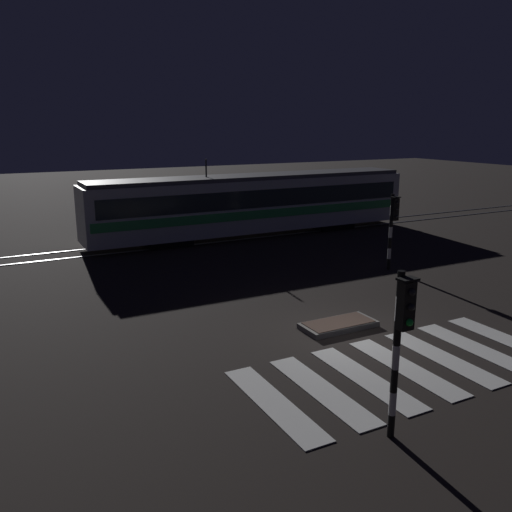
% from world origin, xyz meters
% --- Properties ---
extents(ground_plane, '(120.00, 120.00, 0.00)m').
position_xyz_m(ground_plane, '(0.00, 0.00, 0.00)').
color(ground_plane, black).
extents(rail_near, '(80.00, 0.12, 0.03)m').
position_xyz_m(rail_near, '(0.00, 13.08, 0.01)').
color(rail_near, '#59595E').
rests_on(rail_near, ground).
extents(rail_far, '(80.00, 0.12, 0.03)m').
position_xyz_m(rail_far, '(0.00, 14.52, 0.01)').
color(rail_far, '#59595E').
rests_on(rail_far, ground).
extents(crosswalk_zebra, '(8.18, 3.62, 0.02)m').
position_xyz_m(crosswalk_zebra, '(0.00, -2.27, 0.01)').
color(crosswalk_zebra, silver).
rests_on(crosswalk_zebra, ground).
extents(traffic_island, '(2.27, 1.02, 0.18)m').
position_xyz_m(traffic_island, '(0.13, 0.68, 0.09)').
color(traffic_island, slate).
rests_on(traffic_island, ground).
extents(traffic_light_kerb_mid_left, '(0.36, 0.42, 3.32)m').
position_xyz_m(traffic_light_kerb_mid_left, '(-2.35, -4.50, 2.19)').
color(traffic_light_kerb_mid_left, black).
rests_on(traffic_light_kerb_mid_left, ground).
extents(traffic_light_corner_far_right, '(0.36, 0.42, 3.13)m').
position_xyz_m(traffic_light_corner_far_right, '(5.86, 4.96, 2.06)').
color(traffic_light_corner_far_right, black).
rests_on(traffic_light_corner_far_right, ground).
extents(tram, '(18.09, 2.58, 4.15)m').
position_xyz_m(tram, '(4.09, 13.79, 1.75)').
color(tram, silver).
rests_on(tram, ground).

